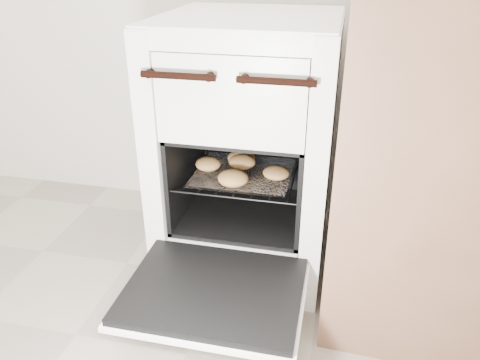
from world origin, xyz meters
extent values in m
cube|color=white|center=(0.07, 1.22, 0.41)|extent=(0.53, 0.57, 0.82)
cylinder|color=black|center=(-0.06, 0.92, 0.71)|extent=(0.19, 0.02, 0.02)
cylinder|color=black|center=(0.19, 0.92, 0.71)|extent=(0.19, 0.02, 0.02)
cube|color=black|center=(0.07, 0.76, 0.18)|extent=(0.46, 0.35, 0.02)
cube|color=white|center=(0.07, 0.76, 0.17)|extent=(0.48, 0.37, 0.01)
cylinder|color=black|center=(-0.12, 1.15, 0.35)|extent=(0.01, 0.37, 0.01)
cylinder|color=black|center=(0.26, 1.15, 0.35)|extent=(0.01, 0.37, 0.01)
cylinder|color=black|center=(0.07, 0.97, 0.35)|extent=(0.38, 0.01, 0.01)
cylinder|color=black|center=(0.07, 1.32, 0.35)|extent=(0.38, 0.01, 0.01)
cylinder|color=black|center=(-0.09, 1.15, 0.35)|extent=(0.00, 0.35, 0.00)
cylinder|color=black|center=(-0.04, 1.15, 0.35)|extent=(0.00, 0.35, 0.00)
cylinder|color=black|center=(0.01, 1.15, 0.35)|extent=(0.00, 0.35, 0.00)
cylinder|color=black|center=(0.07, 1.15, 0.35)|extent=(0.00, 0.35, 0.00)
cylinder|color=black|center=(0.12, 1.15, 0.35)|extent=(0.00, 0.35, 0.00)
cylinder|color=black|center=(0.17, 1.15, 0.35)|extent=(0.00, 0.35, 0.00)
cylinder|color=black|center=(0.23, 1.15, 0.35)|extent=(0.00, 0.35, 0.00)
cube|color=white|center=(0.07, 1.13, 0.35)|extent=(0.30, 0.27, 0.01)
ellipsoid|color=#B58148|center=(0.04, 1.19, 0.38)|extent=(0.11, 0.11, 0.04)
ellipsoid|color=#B58148|center=(0.05, 1.03, 0.38)|extent=(0.12, 0.12, 0.05)
ellipsoid|color=#B58148|center=(0.17, 1.11, 0.38)|extent=(0.09, 0.09, 0.04)
ellipsoid|color=#B58148|center=(0.06, 1.16, 0.38)|extent=(0.11, 0.11, 0.04)
ellipsoid|color=#B58148|center=(-0.05, 1.12, 0.38)|extent=(0.09, 0.09, 0.04)
camera|label=1|loc=(0.35, -0.18, 1.00)|focal=35.00mm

